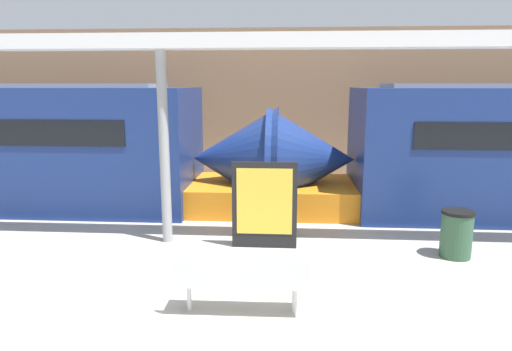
{
  "coord_description": "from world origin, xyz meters",
  "views": [
    {
      "loc": [
        0.78,
        -5.69,
        3.19
      ],
      "look_at": [
        0.16,
        3.19,
        1.4
      ],
      "focal_mm": 32.0,
      "sensor_mm": 36.0,
      "label": 1
    }
  ],
  "objects_px": {
    "bench_near": "(241,280)",
    "support_column_near": "(164,149)",
    "poster_board": "(264,205)",
    "trash_bin": "(456,234)"
  },
  "relations": [
    {
      "from": "trash_bin",
      "to": "support_column_near",
      "type": "xyz_separation_m",
      "value": [
        -5.61,
        0.48,
        1.47
      ]
    },
    {
      "from": "bench_near",
      "to": "trash_bin",
      "type": "relative_size",
      "value": 2.11
    },
    {
      "from": "trash_bin",
      "to": "poster_board",
      "type": "relative_size",
      "value": 0.52
    },
    {
      "from": "bench_near",
      "to": "poster_board",
      "type": "height_order",
      "value": "poster_board"
    },
    {
      "from": "bench_near",
      "to": "support_column_near",
      "type": "xyz_separation_m",
      "value": [
        -1.83,
        2.94,
        1.4
      ]
    },
    {
      "from": "bench_near",
      "to": "trash_bin",
      "type": "bearing_deg",
      "value": 32.17
    },
    {
      "from": "poster_board",
      "to": "support_column_near",
      "type": "relative_size",
      "value": 0.45
    },
    {
      "from": "support_column_near",
      "to": "trash_bin",
      "type": "bearing_deg",
      "value": -4.85
    },
    {
      "from": "bench_near",
      "to": "support_column_near",
      "type": "bearing_deg",
      "value": 120.98
    },
    {
      "from": "trash_bin",
      "to": "support_column_near",
      "type": "bearing_deg",
      "value": 175.15
    }
  ]
}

